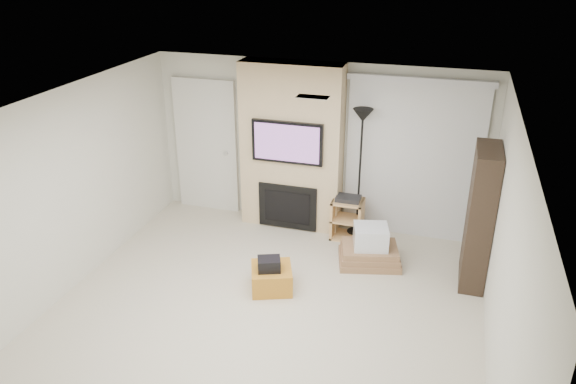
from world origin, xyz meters
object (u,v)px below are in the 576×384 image
(ottoman, at_px, (272,278))
(box_stack, at_px, (370,249))
(av_stand, at_px, (347,216))
(bookshelf, at_px, (480,217))
(floor_lamp, at_px, (362,137))

(ottoman, bearing_deg, box_stack, 42.24)
(av_stand, relative_size, bookshelf, 0.37)
(ottoman, height_order, floor_lamp, floor_lamp)
(ottoman, bearing_deg, av_stand, 68.21)
(box_stack, distance_m, bookshelf, 1.50)
(ottoman, relative_size, box_stack, 0.53)
(floor_lamp, xyz_separation_m, av_stand, (-0.12, -0.16, -1.17))
(ottoman, xyz_separation_m, floor_lamp, (0.76, 1.77, 1.37))
(av_stand, xyz_separation_m, box_stack, (0.44, -0.62, -0.14))
(floor_lamp, xyz_separation_m, box_stack, (0.32, -0.78, -1.31))
(av_stand, distance_m, box_stack, 0.78)
(av_stand, bearing_deg, bookshelf, -20.10)
(box_stack, bearing_deg, floor_lamp, 112.19)
(ottoman, xyz_separation_m, box_stack, (1.08, 0.98, 0.06))
(av_stand, height_order, bookshelf, bookshelf)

